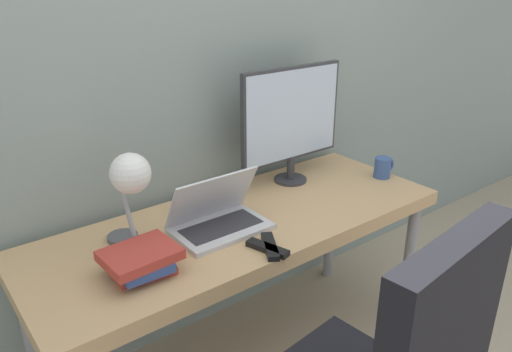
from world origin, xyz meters
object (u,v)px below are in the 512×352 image
object	(u,v)px
monitor	(292,118)
book_stack	(141,260)
mug	(383,167)
laptop	(218,218)
desk_lamp	(130,180)

from	to	relation	value
monitor	book_stack	bearing A→B (deg)	-161.93
monitor	mug	xyz separation A→B (m)	(0.37, -0.23, -0.25)
laptop	mug	world-z (taller)	laptop
desk_lamp	mug	world-z (taller)	desk_lamp
book_stack	mug	size ratio (longest dim) A/B	1.99
laptop	desk_lamp	world-z (taller)	desk_lamp
mug	desk_lamp	bearing A→B (deg)	176.56
monitor	mug	world-z (taller)	monitor
monitor	book_stack	distance (m)	0.95
monitor	book_stack	xyz separation A→B (m)	(-0.88, -0.29, -0.25)
mug	laptop	bearing A→B (deg)	176.97
laptop	desk_lamp	distance (m)	0.39
desk_lamp	mug	xyz separation A→B (m)	(1.20, -0.07, -0.23)
laptop	desk_lamp	size ratio (longest dim) A/B	0.95
desk_lamp	book_stack	size ratio (longest dim) A/B	1.55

